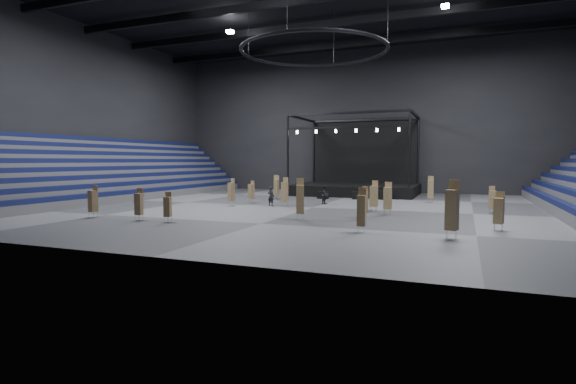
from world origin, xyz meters
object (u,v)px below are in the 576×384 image
(flight_case_left, at_px, (323,195))
(chair_stack_4, at_px, (231,191))
(man_center, at_px, (271,196))
(chair_stack_1, at_px, (499,210))
(chair_stack_16, at_px, (139,204))
(chair_stack_3, at_px, (285,191))
(flight_case_mid, at_px, (358,195))
(flight_case_right, at_px, (383,195))
(chair_stack_9, at_px, (364,202))
(chair_stack_8, at_px, (452,209))
(chair_stack_13, at_px, (431,189))
(chair_stack_15, at_px, (388,198))
(chair_stack_7, at_px, (251,191))
(chair_stack_5, at_px, (276,187))
(chair_stack_2, at_px, (168,206))
(chair_stack_10, at_px, (276,187))
(chair_stack_11, at_px, (374,196))
(chair_stack_6, at_px, (300,199))
(chair_stack_0, at_px, (93,201))
(chair_stack_12, at_px, (492,199))
(chair_stack_14, at_px, (362,210))
(crew_member, at_px, (326,195))
(stage, at_px, (357,182))

(flight_case_left, distance_m, chair_stack_4, 10.98)
(man_center, bearing_deg, chair_stack_1, 168.82)
(chair_stack_16, bearing_deg, chair_stack_3, 54.73)
(flight_case_mid, height_order, chair_stack_4, chair_stack_4)
(flight_case_right, bearing_deg, chair_stack_9, -85.08)
(chair_stack_9, bearing_deg, chair_stack_8, -26.19)
(flight_case_left, xyz_separation_m, chair_stack_1, (15.47, -16.89, 0.80))
(chair_stack_13, height_order, chair_stack_15, chair_stack_13)
(chair_stack_7, xyz_separation_m, chair_stack_16, (-1.44, -13.90, 0.02))
(chair_stack_15, bearing_deg, chair_stack_5, 145.16)
(flight_case_left, bearing_deg, flight_case_mid, 11.90)
(chair_stack_7, bearing_deg, chair_stack_2, -65.64)
(flight_case_mid, xyz_separation_m, chair_stack_2, (-7.63, -21.36, 0.62))
(chair_stack_7, height_order, chair_stack_13, chair_stack_13)
(chair_stack_8, bearing_deg, chair_stack_10, 151.91)
(chair_stack_11, relative_size, chair_stack_16, 1.13)
(flight_case_mid, bearing_deg, chair_stack_15, -68.35)
(chair_stack_6, xyz_separation_m, chair_stack_11, (3.67, 6.57, -0.17))
(chair_stack_11, bearing_deg, chair_stack_0, -135.34)
(chair_stack_5, xyz_separation_m, chair_stack_10, (0.25, -0.37, -0.02))
(chair_stack_2, height_order, chair_stack_12, chair_stack_12)
(chair_stack_10, bearing_deg, flight_case_left, 32.08)
(chair_stack_12, relative_size, chair_stack_14, 0.83)
(chair_stack_1, relative_size, crew_member, 1.27)
(stage, relative_size, chair_stack_10, 5.76)
(chair_stack_7, distance_m, crew_member, 7.01)
(chair_stack_3, relative_size, chair_stack_4, 1.05)
(chair_stack_3, relative_size, chair_stack_13, 0.99)
(chair_stack_0, xyz_separation_m, chair_stack_2, (6.21, -0.00, -0.16))
(flight_case_mid, bearing_deg, chair_stack_6, -90.13)
(chair_stack_16, bearing_deg, chair_stack_9, 14.70)
(flight_case_mid, relative_size, chair_stack_10, 0.50)
(chair_stack_11, bearing_deg, flight_case_right, 109.40)
(chair_stack_8, distance_m, chair_stack_9, 8.56)
(chair_stack_0, xyz_separation_m, chair_stack_3, (9.55, 11.89, 0.11))
(chair_stack_2, height_order, chair_stack_13, chair_stack_13)
(chair_stack_0, xyz_separation_m, chair_stack_11, (17.47, 10.65, 0.07))
(chair_stack_1, height_order, chair_stack_12, chair_stack_1)
(flight_case_mid, bearing_deg, stage, 104.14)
(flight_case_left, relative_size, chair_stack_14, 0.45)
(chair_stack_16, bearing_deg, chair_stack_1, -0.30)
(chair_stack_10, bearing_deg, chair_stack_7, -93.98)
(chair_stack_1, xyz_separation_m, man_center, (-17.48, 8.03, -0.31))
(chair_stack_3, bearing_deg, chair_stack_10, 123.03)
(chair_stack_13, bearing_deg, man_center, -150.56)
(flight_case_mid, relative_size, chair_stack_11, 0.51)
(chair_stack_4, xyz_separation_m, chair_stack_14, (14.02, -10.90, 0.03))
(chair_stack_3, relative_size, chair_stack_14, 1.01)
(chair_stack_10, bearing_deg, man_center, -66.52)
(chair_stack_0, height_order, chair_stack_10, chair_stack_10)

